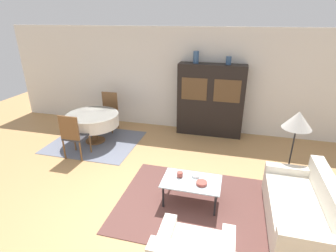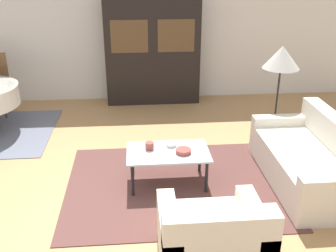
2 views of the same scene
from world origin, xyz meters
name	(u,v)px [view 2 (image 2 of 2)]	position (x,y,z in m)	size (l,w,h in m)	color
ground_plane	(94,208)	(0.00, 0.00, 0.00)	(14.00, 14.00, 0.00)	tan
wall_back	(106,27)	(0.00, 3.63, 1.35)	(10.00, 0.06, 2.70)	silver
area_rug	(175,184)	(0.92, 0.40, 0.01)	(2.55, 2.02, 0.01)	brown
couch	(311,161)	(2.54, 0.33, 0.28)	(0.89, 1.75, 0.77)	silver
armchair	(213,240)	(1.11, -0.96, 0.29)	(0.90, 0.80, 0.74)	silver
coffee_table	(168,155)	(0.85, 0.45, 0.39)	(0.96, 0.60, 0.42)	black
display_cabinet	(153,52)	(0.82, 3.37, 0.93)	(1.68, 0.42, 1.85)	black
floor_lamp	(282,60)	(2.53, 1.60, 1.19)	(0.51, 0.51, 1.39)	black
cup	(150,146)	(0.63, 0.52, 0.47)	(0.10, 0.10, 0.09)	#9E4238
bowl	(183,151)	(1.02, 0.39, 0.45)	(0.18, 0.18, 0.05)	#9E4238
bowl_small	(171,145)	(0.89, 0.58, 0.45)	(0.12, 0.12, 0.04)	white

